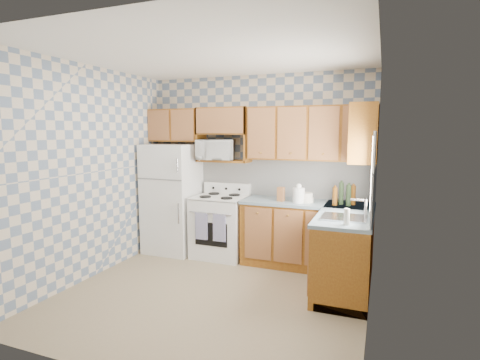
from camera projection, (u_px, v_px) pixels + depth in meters
name	position (u px, v px, depth m)	size (l,w,h in m)	color
floor	(213.00, 294.00, 4.33)	(3.40, 3.40, 0.00)	#827055
back_wall	(257.00, 167.00, 5.64)	(3.40, 0.02, 2.70)	slate
right_wall	(373.00, 187.00, 3.56)	(0.02, 3.20, 2.70)	slate
backsplash_back	(283.00, 178.00, 5.51)	(2.60, 0.01, 0.56)	white
backsplash_right	(374.00, 190.00, 4.32)	(0.01, 1.60, 0.56)	white
refrigerator	(172.00, 198.00, 5.84)	(0.75, 0.70, 1.68)	white
stove_body	(220.00, 227.00, 5.62)	(0.76, 0.65, 0.90)	white
cooktop	(220.00, 197.00, 5.57)	(0.76, 0.65, 0.03)	silver
backguard	(227.00, 188.00, 5.81)	(0.76, 0.08, 0.17)	white
dish_towel_left	(201.00, 226.00, 5.34)	(0.19, 0.03, 0.39)	navy
dish_towel_right	(219.00, 228.00, 5.25)	(0.19, 0.03, 0.39)	navy
base_cabinets_back	(306.00, 236.00, 5.19)	(1.75, 0.60, 0.88)	#6C3310
base_cabinets_right	(346.00, 251.00, 4.52)	(0.60, 1.60, 0.88)	#6C3310
countertop_back	(307.00, 203.00, 5.12)	(1.77, 0.63, 0.04)	slate
countertop_right	(347.00, 214.00, 4.46)	(0.63, 1.60, 0.04)	slate
upper_cabinets_back	(311.00, 133.00, 5.13)	(1.75, 0.33, 0.74)	#6C3310
upper_cabinets_fridge	(176.00, 125.00, 5.87)	(0.82, 0.33, 0.50)	#6C3310
upper_cabinets_right	(364.00, 133.00, 4.71)	(0.33, 0.70, 0.74)	#6C3310
microwave_shelf	(224.00, 161.00, 5.65)	(0.80, 0.33, 0.03)	#6C3310
microwave	(216.00, 150.00, 5.61)	(0.55, 0.37, 0.31)	white
sink	(344.00, 218.00, 4.13)	(0.48, 0.40, 0.03)	#B7B7BC
window	(374.00, 172.00, 3.97)	(0.02, 0.66, 0.86)	white
bottle_0	(341.00, 193.00, 4.91)	(0.06, 0.06, 0.29)	black
bottle_1	(349.00, 195.00, 4.82)	(0.06, 0.06, 0.27)	black
bottle_2	(353.00, 195.00, 4.90)	(0.06, 0.06, 0.25)	#59320E
bottle_3	(335.00, 196.00, 4.87)	(0.06, 0.06, 0.23)	#59320E
knife_block	(281.00, 194.00, 5.15)	(0.09, 0.09, 0.20)	brown
electric_kettle	(299.00, 195.00, 5.05)	(0.16, 0.16, 0.20)	white
food_containers	(306.00, 198.00, 5.08)	(0.20, 0.20, 0.13)	beige
soap_bottle	(347.00, 217.00, 3.84)	(0.06, 0.06, 0.17)	beige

